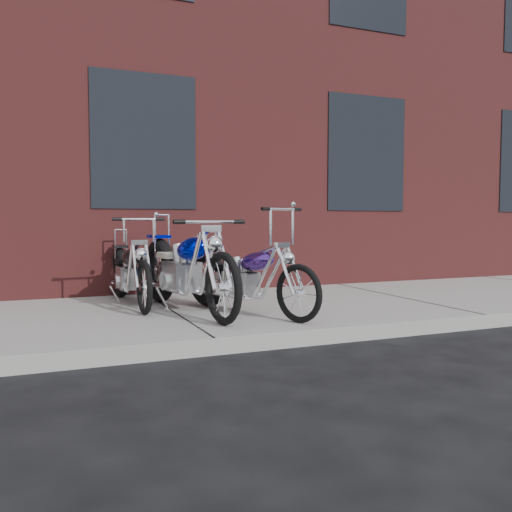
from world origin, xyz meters
name	(u,v)px	position (x,y,z in m)	size (l,w,h in m)	color
ground	(215,356)	(0.00, 0.00, 0.00)	(120.00, 120.00, 0.00)	black
sidewalk	(173,318)	(0.00, 1.50, 0.07)	(22.00, 3.00, 0.15)	gray
building_brick	(99,88)	(0.00, 8.00, 4.00)	(22.00, 10.00, 8.00)	maroon
chopper_purple	(246,280)	(0.69, 1.05, 0.51)	(0.84, 1.89, 1.12)	black
chopper_blue	(185,271)	(0.13, 1.43, 0.59)	(0.62, 2.43, 1.06)	black
chopper_third	(130,274)	(-0.35, 2.14, 0.51)	(0.49, 2.02, 1.03)	black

